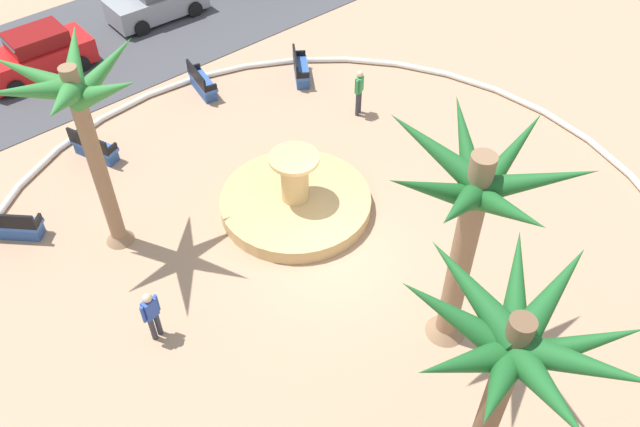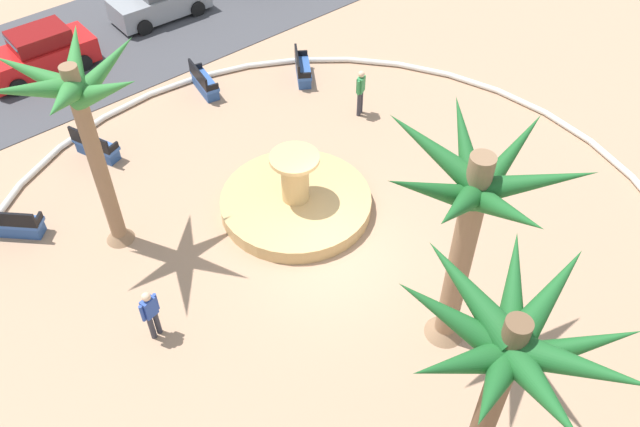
{
  "view_description": "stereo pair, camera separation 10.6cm",
  "coord_description": "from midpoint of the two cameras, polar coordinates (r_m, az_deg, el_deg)",
  "views": [
    {
      "loc": [
        -8.21,
        -9.01,
        13.6
      ],
      "look_at": [
        0.11,
        0.6,
        1.0
      ],
      "focal_mm": 36.96,
      "sensor_mm": 36.0,
      "label": 1
    },
    {
      "loc": [
        -8.13,
        -9.08,
        13.6
      ],
      "look_at": [
        0.11,
        0.6,
        1.0
      ],
      "focal_mm": 36.96,
      "sensor_mm": 36.0,
      "label": 2
    }
  ],
  "objects": [
    {
      "name": "palm_tree_far_side",
      "position": [
        10.59,
        16.08,
        -12.22
      ],
      "size": [
        3.89,
        3.94,
        6.27
      ],
      "color": "brown",
      "rests_on": "ground"
    },
    {
      "name": "palm_tree_near_fountain",
      "position": [
        16.64,
        -19.98,
        8.54
      ],
      "size": [
        3.85,
        3.57,
        5.89
      ],
      "color": "#8E6B4C",
      "rests_on": "ground"
    },
    {
      "name": "person_pedestrian_stroll",
      "position": [
        16.33,
        -14.27,
        -8.3
      ],
      "size": [
        0.52,
        0.27,
        1.6
      ],
      "color": "#33333D",
      "rests_on": "ground"
    },
    {
      "name": "bench_west",
      "position": [
        20.38,
        -24.79,
        -0.92
      ],
      "size": [
        1.48,
        1.49,
        1.0
      ],
      "color": "#335BA8",
      "rests_on": "ground"
    },
    {
      "name": "bench_north",
      "position": [
        24.7,
        -1.4,
        12.29
      ],
      "size": [
        1.32,
        1.6,
        1.0
      ],
      "color": "#335BA8",
      "rests_on": "ground"
    },
    {
      "name": "fountain",
      "position": [
        19.28,
        -1.94,
        1.09
      ],
      "size": [
        4.42,
        4.42,
        1.98
      ],
      "color": "tan",
      "rests_on": "ground"
    },
    {
      "name": "bench_east",
      "position": [
        22.22,
        -18.69,
        5.45
      ],
      "size": [
        1.02,
        1.67,
        1.0
      ],
      "color": "#335BA8",
      "rests_on": "ground"
    },
    {
      "name": "street_asphalt",
      "position": [
        28.24,
        -19.0,
        13.53
      ],
      "size": [
        48.0,
        8.0,
        0.03
      ],
      "primitive_type": "cube",
      "color": "#424247",
      "rests_on": "ground"
    },
    {
      "name": "ground_plane",
      "position": [
        18.26,
        1.12,
        -3.4
      ],
      "size": [
        80.0,
        80.0,
        0.0
      ],
      "primitive_type": "plane",
      "color": "tan"
    },
    {
      "name": "bench_southeast",
      "position": [
        24.32,
        -9.87,
        11.03
      ],
      "size": [
        0.79,
        1.67,
        1.0
      ],
      "color": "#335BA8",
      "rests_on": "ground"
    },
    {
      "name": "palm_tree_by_curb",
      "position": [
        13.67,
        13.11,
        0.45
      ],
      "size": [
        4.24,
        4.35,
        5.91
      ],
      "color": "#8E6B4C",
      "rests_on": "ground"
    },
    {
      "name": "parked_car_leftmost",
      "position": [
        26.86,
        -23.01,
        12.61
      ],
      "size": [
        4.03,
        1.97,
        1.67
      ],
      "color": "red",
      "rests_on": "ground"
    },
    {
      "name": "plaza_curb",
      "position": [
        18.19,
        1.12,
        -3.19
      ],
      "size": [
        19.86,
        19.86,
        0.2
      ],
      "primitive_type": "torus",
      "color": "silver",
      "rests_on": "ground"
    },
    {
      "name": "person_cyclist_photo",
      "position": [
        22.57,
        3.67,
        10.59
      ],
      "size": [
        0.49,
        0.33,
        1.71
      ],
      "color": "#33333D",
      "rests_on": "ground"
    }
  ]
}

